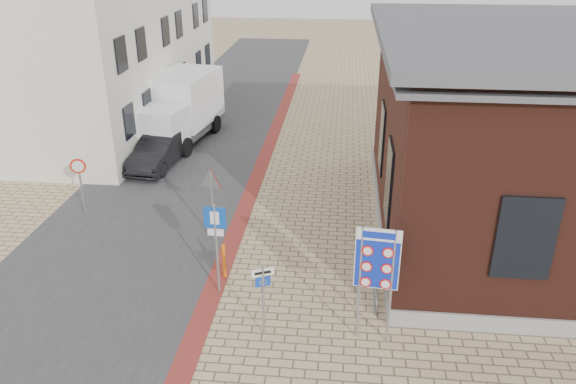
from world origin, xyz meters
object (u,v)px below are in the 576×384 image
at_px(sedan, 159,151).
at_px(parking_sign, 216,233).
at_px(box_truck, 179,108).
at_px(essen_sign, 263,290).
at_px(bollard, 224,261).
at_px(border_sign, 377,261).

bearing_deg(sedan, parking_sign, -57.84).
distance_m(box_truck, essen_sign, 15.72).
height_order(box_truck, parking_sign, box_truck).
relative_size(sedan, essen_sign, 2.01).
distance_m(parking_sign, bollard, 1.61).
height_order(box_truck, border_sign, box_truck).
bearing_deg(parking_sign, sedan, 119.47).
distance_m(sedan, border_sign, 14.24).
bearing_deg(bollard, box_truck, 111.36).
relative_size(box_truck, border_sign, 2.04).
xyz_separation_m(box_truck, parking_sign, (4.67, -12.74, 0.28)).
xyz_separation_m(parking_sign, bollard, (0.00, 0.80, -1.39)).
bearing_deg(essen_sign, sedan, 96.83).
relative_size(border_sign, parking_sign, 1.13).
relative_size(sedan, bollard, 3.79).
xyz_separation_m(sedan, essen_sign, (6.24, -11.03, 0.67)).
height_order(sedan, border_sign, border_sign).
bearing_deg(essen_sign, box_truck, 90.61).
distance_m(essen_sign, bollard, 3.05).
relative_size(box_truck, bollard, 5.80).
height_order(border_sign, parking_sign, border_sign).
xyz_separation_m(sedan, border_sign, (9.00, -10.92, 1.60)).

